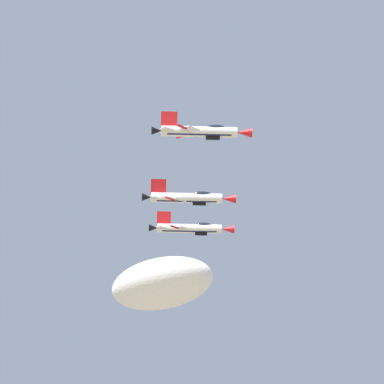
{
  "coord_description": "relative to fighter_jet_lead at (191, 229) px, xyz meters",
  "views": [
    {
      "loc": [
        1.23,
        -7.4,
        1.69
      ],
      "look_at": [
        -35.63,
        81.41,
        80.11
      ],
      "focal_mm": 67.96,
      "sensor_mm": 36.0,
      "label": 1
    }
  ],
  "objects": [
    {
      "name": "cloud_near_formation",
      "position": [
        -92.38,
        183.04,
        115.69
      ],
      "size": [
        54.16,
        31.75,
        23.05
      ],
      "primitive_type": "ellipsoid",
      "color": "white"
    },
    {
      "name": "fighter_jet_left_wing",
      "position": [
        4.65,
        -12.33,
        -3.24
      ],
      "size": [
        15.09,
        9.38,
        6.56
      ],
      "rotation": [
        0.0,
        0.69,
        5.14
      ],
      "color": "white"
    },
    {
      "name": "fighter_jet_right_wing",
      "position": [
        11.53,
        -23.54,
        -0.21
      ],
      "size": [
        15.09,
        9.62,
        5.88
      ],
      "rotation": [
        0.0,
        0.61,
        5.14
      ],
      "color": "white"
    },
    {
      "name": "fighter_jet_lead",
      "position": [
        0.0,
        0.0,
        0.0
      ],
      "size": [
        15.09,
        9.72,
        5.55
      ],
      "rotation": [
        0.0,
        0.57,
        5.14
      ],
      "color": "white"
    }
  ]
}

